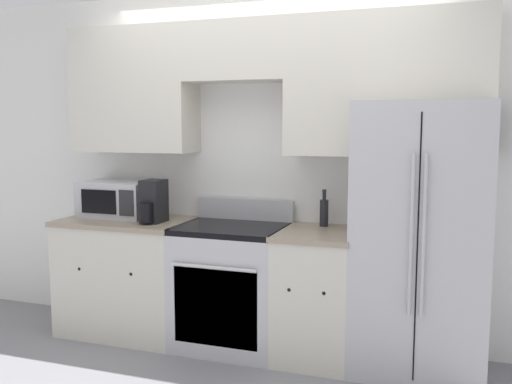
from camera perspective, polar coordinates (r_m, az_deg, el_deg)
The scene contains 9 objects.
ground_plane at distance 3.99m, azimuth -1.54°, elevation -16.95°, with size 12.00×12.00×0.00m, color gray.
wall_back at distance 4.20m, azimuth 1.39°, elevation 5.81°, with size 8.00×0.39×2.60m.
lower_cabinets_left at distance 4.56m, azimuth -12.66°, elevation -8.16°, with size 0.99×0.64×0.89m.
lower_cabinets_right at distance 4.00m, azimuth 6.15°, elevation -10.17°, with size 0.53×0.64×0.89m.
oven_range at distance 4.18m, azimuth -2.44°, elevation -9.32°, with size 0.76×0.65×1.05m.
refrigerator at distance 3.84m, azimuth 16.16°, elevation -4.49°, with size 0.83×0.74×1.75m.
microwave at distance 4.59m, azimuth -13.65°, elevation -0.68°, with size 0.55×0.37×0.28m.
bottle at distance 4.07m, azimuth 6.82°, elevation -1.97°, with size 0.06×0.06×0.26m.
electric_kettle at distance 4.25m, azimuth -10.28°, elevation -1.05°, with size 0.14×0.26×0.32m.
Camera 1 is at (1.31, -3.41, 1.61)m, focal length 40.00 mm.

